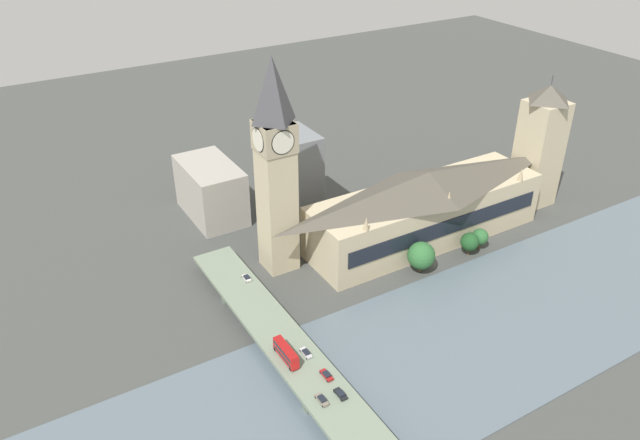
{
  "coord_description": "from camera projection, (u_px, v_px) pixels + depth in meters",
  "views": [
    {
      "loc": [
        -140.91,
        132.45,
        128.98
      ],
      "look_at": [
        20.69,
        35.91,
        18.77
      ],
      "focal_mm": 35.0,
      "sensor_mm": 36.0,
      "label": 1
    }
  ],
  "objects": [
    {
      "name": "city_block_west",
      "position": [
        211.0,
        190.0,
        253.5
      ],
      "size": [
        33.74,
        19.18,
        22.7
      ],
      "color": "#A39E93",
      "rests_on": "ground_plane"
    },
    {
      "name": "tree_embankment_mid",
      "position": [
        421.0,
        256.0,
        219.76
      ],
      "size": [
        9.92,
        9.92,
        12.1
      ],
      "color": "brown",
      "rests_on": "ground_plane"
    },
    {
      "name": "river_water",
      "position": [
        508.0,
        319.0,
        200.46
      ],
      "size": [
        62.63,
        360.0,
        0.3
      ],
      "primitive_type": "cube",
      "color": "slate",
      "rests_on": "ground_plane"
    },
    {
      "name": "double_decker_bus_mid",
      "position": [
        286.0,
        352.0,
        175.85
      ],
      "size": [
        11.28,
        2.58,
        4.63
      ],
      "color": "red",
      "rests_on": "road_bridge"
    },
    {
      "name": "car_southbound_lead",
      "position": [
        326.0,
        375.0,
        170.84
      ],
      "size": [
        4.67,
        1.86,
        1.33
      ],
      "color": "maroon",
      "rests_on": "road_bridge"
    },
    {
      "name": "tree_embankment_far",
      "position": [
        470.0,
        242.0,
        230.19
      ],
      "size": [
        6.9,
        6.9,
        9.2
      ],
      "color": "brown",
      "rests_on": "ground_plane"
    },
    {
      "name": "car_northbound_tail",
      "position": [
        306.0,
        353.0,
        178.55
      ],
      "size": [
        4.7,
        1.81,
        1.25
      ],
      "color": "silver",
      "rests_on": "road_bridge"
    },
    {
      "name": "city_block_center",
      "position": [
        291.0,
        178.0,
        247.58
      ],
      "size": [
        20.76,
        19.09,
        36.92
      ],
      "color": "slate",
      "rests_on": "ground_plane"
    },
    {
      "name": "car_northbound_mid",
      "position": [
        341.0,
        394.0,
        164.86
      ],
      "size": [
        4.5,
        1.91,
        1.26
      ],
      "color": "black",
      "rests_on": "road_bridge"
    },
    {
      "name": "tree_embankment_near",
      "position": [
        480.0,
        237.0,
        234.05
      ],
      "size": [
        6.25,
        6.25,
        8.44
      ],
      "color": "brown",
      "rests_on": "ground_plane"
    },
    {
      "name": "road_bridge",
      "position": [
        324.0,
        392.0,
        167.65
      ],
      "size": [
        157.25,
        14.01,
        5.27
      ],
      "color": "#5D6A59",
      "rests_on": "ground_plane"
    },
    {
      "name": "victoria_tower",
      "position": [
        540.0,
        146.0,
        256.51
      ],
      "size": [
        14.78,
        14.78,
        55.52
      ],
      "color": "#C1B28E",
      "rests_on": "ground_plane"
    },
    {
      "name": "parliament_hall",
      "position": [
        426.0,
        206.0,
        236.38
      ],
      "size": [
        26.26,
        94.66,
        28.38
      ],
      "color": "#C1B28E",
      "rests_on": "ground_plane"
    },
    {
      "name": "car_northbound_lead",
      "position": [
        247.0,
        278.0,
        210.2
      ],
      "size": [
        4.22,
        1.88,
        1.33
      ],
      "color": "silver",
      "rests_on": "road_bridge"
    },
    {
      "name": "ground_plane",
      "position": [
        433.0,
        263.0,
        228.18
      ],
      "size": [
        600.0,
        600.0,
        0.0
      ],
      "primitive_type": "plane",
      "color": "#424442"
    },
    {
      "name": "car_southbound_mid",
      "position": [
        322.0,
        400.0,
        163.02
      ],
      "size": [
        4.64,
        1.75,
        1.47
      ],
      "color": "slate",
      "rests_on": "road_bridge"
    },
    {
      "name": "clock_tower",
      "position": [
        276.0,
        164.0,
        206.67
      ],
      "size": [
        12.26,
        12.26,
        76.99
      ],
      "color": "#C1B28E",
      "rests_on": "ground_plane"
    }
  ]
}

